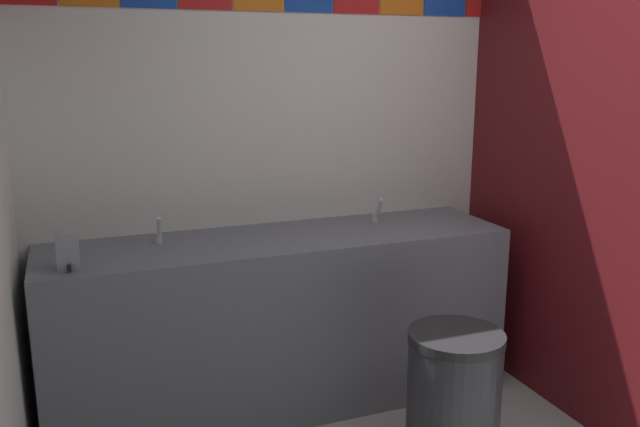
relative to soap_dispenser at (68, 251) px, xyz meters
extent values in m
cube|color=white|center=(1.75, 0.51, 0.45)|extent=(3.94, 0.08, 2.82)
cube|color=slate|center=(0.96, 0.18, -0.52)|extent=(2.26, 0.59, 0.88)
cube|color=slate|center=(0.96, 0.46, -0.12)|extent=(2.26, 0.03, 0.08)
cylinder|color=silver|center=(0.40, 0.15, -0.13)|extent=(0.34, 0.34, 0.10)
cylinder|color=silver|center=(1.53, 0.15, -0.13)|extent=(0.34, 0.34, 0.10)
cylinder|color=silver|center=(0.40, 0.29, -0.05)|extent=(0.04, 0.04, 0.05)
cylinder|color=silver|center=(0.40, 0.24, 0.02)|extent=(0.02, 0.06, 0.09)
cylinder|color=silver|center=(1.53, 0.29, -0.05)|extent=(0.04, 0.04, 0.05)
cylinder|color=silver|center=(1.53, 0.24, 0.02)|extent=(0.02, 0.06, 0.09)
cube|color=gray|center=(0.00, 0.00, 0.00)|extent=(0.09, 0.07, 0.16)
cylinder|color=black|center=(0.00, -0.04, -0.06)|extent=(0.02, 0.02, 0.03)
cube|color=maroon|center=(2.26, -0.24, 0.14)|extent=(0.04, 1.42, 2.20)
cylinder|color=white|center=(2.77, -0.01, -0.76)|extent=(0.38, 0.38, 0.40)
torus|color=white|center=(2.77, -0.01, -0.54)|extent=(0.39, 0.39, 0.05)
cube|color=white|center=(2.77, 0.20, -0.39)|extent=(0.34, 0.17, 0.34)
cylinder|color=#333338|center=(1.47, -0.63, -0.67)|extent=(0.39, 0.39, 0.58)
cylinder|color=#262628|center=(1.47, -0.63, -0.36)|extent=(0.40, 0.40, 0.04)
camera|label=1|loc=(0.03, -2.79, 0.77)|focal=37.01mm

